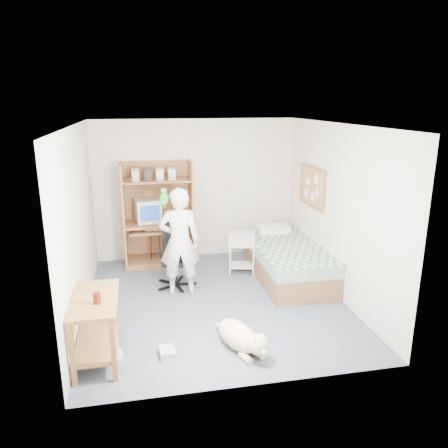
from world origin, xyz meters
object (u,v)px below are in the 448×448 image
computer_hutch (158,218)px  dog (241,337)px  office_chair (176,264)px  person (180,242)px  bed (287,261)px  side_desk (96,319)px  printer_cart (242,253)px

computer_hutch → dog: computer_hutch is taller
office_chair → person: 0.55m
bed → side_desk: 3.39m
bed → office_chair: 1.81m
person → dog: bearing=112.5°
dog → printer_cart: size_ratio=1.82×
side_desk → printer_cart: 3.09m
computer_hutch → printer_cart: bearing=-29.6°
person → computer_hutch: bearing=-74.9°
side_desk → computer_hutch: bearing=73.9°
office_chair → computer_hutch: bearing=105.5°
person → printer_cart: (1.09, 0.61, -0.46)m
bed → person: (-1.76, -0.24, 0.52)m
office_chair → bed: bearing=3.4°
computer_hutch → person: bearing=-80.2°
bed → printer_cart: (-0.67, 0.37, 0.06)m
bed → dog: size_ratio=2.10×
person → dog: (0.52, -1.69, -0.64)m
side_desk → person: person is taller
person → dog: person is taller
bed → side_desk: side_desk is taller
office_chair → dog: bearing=-68.8°
bed → side_desk: size_ratio=2.02×
side_desk → dog: 1.65m
dog → computer_hutch: bearing=82.5°
computer_hutch → side_desk: bearing=-106.1°
computer_hutch → person: computer_hutch is taller
side_desk → printer_cart: side_desk is taller
bed → person: bearing=-172.1°
bed → office_chair: (-1.81, 0.06, 0.06)m
person → office_chair: bearing=-76.2°
printer_cart → person: bearing=-136.2°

